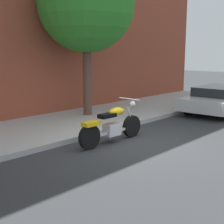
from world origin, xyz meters
name	(u,v)px	position (x,y,z in m)	size (l,w,h in m)	color
ground_plane	(142,143)	(0.00, 0.00, 0.00)	(60.00, 60.00, 0.00)	#303335
sidewalk	(70,123)	(0.00, 2.93, 0.07)	(19.49, 3.23, 0.14)	#AEAEAE
motorcycle	(112,126)	(-0.48, 0.61, 0.44)	(2.19, 0.70, 1.11)	black
parked_car_silver	(221,98)	(5.59, 0.42, 0.55)	(4.36, 2.00, 1.03)	black
street_tree	(86,4)	(1.14, 3.34, 3.94)	(3.30, 3.30, 5.61)	brown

